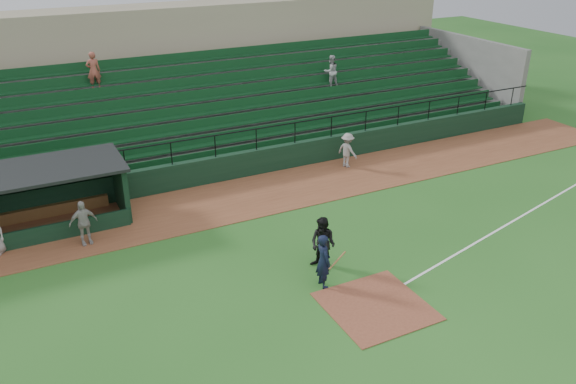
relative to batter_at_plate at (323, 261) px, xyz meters
name	(u,v)px	position (x,y,z in m)	size (l,w,h in m)	color
ground	(358,290)	(0.89, -0.74, -0.93)	(90.00, 90.00, 0.00)	#255E1E
warning_track	(257,195)	(0.89, 7.26, -0.92)	(40.00, 4.00, 0.03)	brown
home_plate_dirt	(376,306)	(0.89, -1.74, -0.92)	(3.00, 3.00, 0.03)	brown
foul_line	(512,222)	(8.89, 0.46, -0.93)	(18.00, 0.09, 0.01)	white
stadium_structure	(191,96)	(0.89, 15.72, 1.37)	(38.00, 13.08, 6.40)	black
dugout	(2,197)	(-8.86, 8.82, 0.40)	(8.90, 3.20, 2.42)	black
batter_at_plate	(323,261)	(0.00, 0.00, 0.00)	(1.03, 0.71, 1.87)	black
umpire	(323,244)	(0.51, 0.91, 0.02)	(0.93, 0.72, 1.91)	black
runner	(347,150)	(6.07, 8.22, -0.06)	(1.09, 0.62, 1.68)	gray
dugout_player_a	(83,223)	(-6.40, 6.23, -0.05)	(1.00, 0.42, 1.71)	#A5A09A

